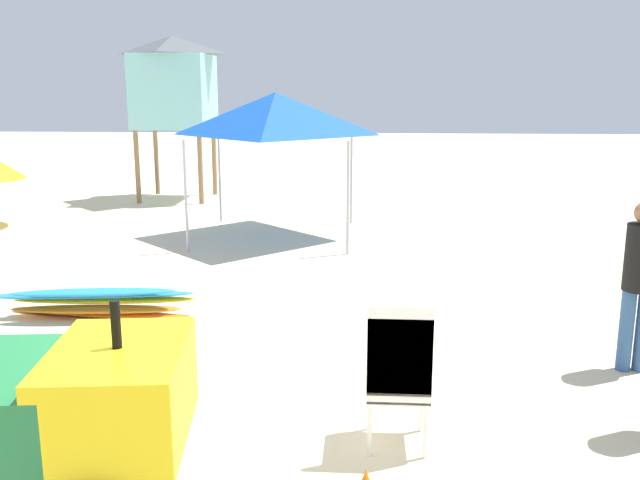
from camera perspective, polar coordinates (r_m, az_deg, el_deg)
name	(u,v)px	position (r m, az deg, el deg)	size (l,w,h in m)	color
ground	(186,456)	(5.56, -11.13, -17.23)	(80.00, 80.00, 0.00)	beige
stacked_plastic_chairs	(399,365)	(5.28, 6.56, -10.30)	(0.48, 0.48, 1.20)	white
surfboard_pile	(97,302)	(8.82, -18.07, -4.96)	(2.62, 0.71, 0.40)	orange
lifeguard_near_right	(640,275)	(7.30, 25.11, -2.65)	(0.32, 0.32, 1.70)	#33598C
popup_canopy	(276,114)	(12.79, -3.71, 10.43)	(2.80, 2.80, 2.69)	#B2B2B7
lifeguard_tower	(174,82)	(17.77, -12.08, 12.73)	(1.98, 1.98, 4.03)	olive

